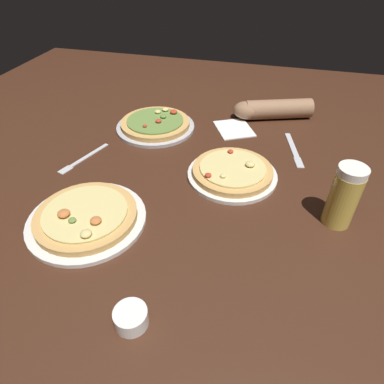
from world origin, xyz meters
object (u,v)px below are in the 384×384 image
object	(u,v)px
ramekin_sauce	(131,318)
pizza_plate_far	(232,172)
napkin_folded	(234,128)
fork_left	(83,158)
pizza_plate_side	(156,124)
pizza_plate_near	(86,217)
diner_arm	(270,109)
beer_mug_dark	(345,196)
knife_right	(294,149)

from	to	relation	value
ramekin_sauce	pizza_plate_far	bearing A→B (deg)	78.10
napkin_folded	fork_left	xyz separation A→B (m)	(-0.45, -0.33, -0.00)
pizza_plate_side	fork_left	world-z (taller)	pizza_plate_side
ramekin_sauce	fork_left	size ratio (longest dim) A/B	0.33
pizza_plate_near	diner_arm	xyz separation A→B (m)	(0.41, 0.72, 0.02)
pizza_plate_near	fork_left	bearing A→B (deg)	120.62
pizza_plate_side	napkin_folded	distance (m)	0.30
pizza_plate_near	pizza_plate_side	xyz separation A→B (m)	(0.00, 0.53, 0.00)
diner_arm	pizza_plate_far	bearing A→B (deg)	-100.34
pizza_plate_far	napkin_folded	distance (m)	0.31
pizza_plate_near	beer_mug_dark	world-z (taller)	beer_mug_dark
diner_arm	beer_mug_dark	bearing A→B (deg)	-68.38
pizza_plate_side	napkin_folded	world-z (taller)	pizza_plate_side
knife_right	pizza_plate_side	bearing A→B (deg)	176.86
pizza_plate_side	knife_right	world-z (taller)	pizza_plate_side
ramekin_sauce	fork_left	xyz separation A→B (m)	(-0.38, 0.50, -0.02)
napkin_folded	knife_right	world-z (taller)	napkin_folded
pizza_plate_side	diner_arm	bearing A→B (deg)	25.33
pizza_plate_near	pizza_plate_far	bearing A→B (deg)	41.37
pizza_plate_far	fork_left	xyz separation A→B (m)	(-0.49, -0.03, -0.01)
pizza_plate_side	ramekin_sauce	bearing A→B (deg)	-73.98
beer_mug_dark	fork_left	world-z (taller)	beer_mug_dark
beer_mug_dark	fork_left	size ratio (longest dim) A/B	0.84
knife_right	ramekin_sauce	bearing A→B (deg)	-111.73
napkin_folded	fork_left	world-z (taller)	napkin_folded
knife_right	diner_arm	distance (m)	0.25
pizza_plate_side	pizza_plate_far	bearing A→B (deg)	-35.20
pizza_plate_far	fork_left	bearing A→B (deg)	-176.74
pizza_plate_side	beer_mug_dark	size ratio (longest dim) A/B	1.72
fork_left	diner_arm	world-z (taller)	diner_arm
pizza_plate_near	fork_left	distance (m)	0.31
pizza_plate_near	fork_left	xyz separation A→B (m)	(-0.16, 0.27, -0.01)
pizza_plate_near	pizza_plate_far	world-z (taller)	pizza_plate_near
pizza_plate_near	diner_arm	bearing A→B (deg)	60.24
ramekin_sauce	pizza_plate_side	bearing A→B (deg)	106.02
pizza_plate_side	knife_right	bearing A→B (deg)	-3.14
pizza_plate_near	knife_right	distance (m)	0.72
napkin_folded	knife_right	distance (m)	0.24
diner_arm	pizza_plate_side	bearing A→B (deg)	-154.67
ramekin_sauce	diner_arm	distance (m)	0.98
pizza_plate_near	ramekin_sauce	xyz separation A→B (m)	(0.22, -0.24, 0.00)
pizza_plate_far	beer_mug_dark	xyz separation A→B (m)	(0.30, -0.13, 0.07)
pizza_plate_side	knife_right	size ratio (longest dim) A/B	1.34
pizza_plate_far	knife_right	bearing A→B (deg)	48.54
beer_mug_dark	napkin_folded	world-z (taller)	beer_mug_dark
pizza_plate_near	pizza_plate_side	distance (m)	0.53
pizza_plate_far	ramekin_sauce	world-z (taller)	pizza_plate_far
pizza_plate_near	pizza_plate_far	size ratio (longest dim) A/B	1.12
pizza_plate_near	pizza_plate_far	distance (m)	0.45
knife_right	pizza_plate_far	bearing A→B (deg)	-131.46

